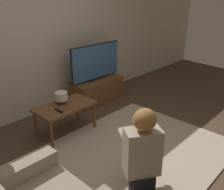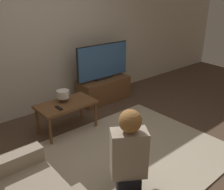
% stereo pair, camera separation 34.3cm
% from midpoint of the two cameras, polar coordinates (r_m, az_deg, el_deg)
% --- Properties ---
extents(ground_plane, '(10.00, 10.00, 0.00)m').
position_cam_midpoint_polar(ground_plane, '(3.18, 5.02, -14.53)').
color(ground_plane, brown).
extents(wall_back, '(10.00, 0.06, 2.60)m').
position_cam_midpoint_polar(wall_back, '(4.16, -14.10, 13.39)').
color(wall_back, beige).
rests_on(wall_back, ground_plane).
extents(rug, '(2.67, 1.93, 0.02)m').
position_cam_midpoint_polar(rug, '(3.17, 5.02, -14.42)').
color(rug, '#BCAD93').
rests_on(rug, ground_plane).
extents(tv_stand, '(0.99, 0.44, 0.42)m').
position_cam_midpoint_polar(tv_stand, '(4.69, 0.16, 1.23)').
color(tv_stand, brown).
rests_on(tv_stand, ground_plane).
extents(tv, '(1.11, 0.08, 0.65)m').
position_cam_midpoint_polar(tv, '(4.53, 0.14, 7.60)').
color(tv, black).
rests_on(tv, tv_stand).
extents(coffee_table, '(0.83, 0.47, 0.44)m').
position_cam_midpoint_polar(coffee_table, '(3.61, -7.76, -2.67)').
color(coffee_table, brown).
rests_on(coffee_table, ground_plane).
extents(person_kneeling, '(0.64, 0.80, 0.95)m').
position_cam_midpoint_polar(person_kneeling, '(2.41, 8.11, -13.59)').
color(person_kneeling, black).
rests_on(person_kneeling, rug).
extents(table_lamp, '(0.18, 0.18, 0.17)m').
position_cam_midpoint_polar(table_lamp, '(3.61, -8.49, -0.01)').
color(table_lamp, '#4C3823').
rests_on(table_lamp, coffee_table).
extents(remote, '(0.04, 0.15, 0.02)m').
position_cam_midpoint_polar(remote, '(3.43, -9.27, -3.01)').
color(remote, black).
rests_on(remote, coffee_table).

